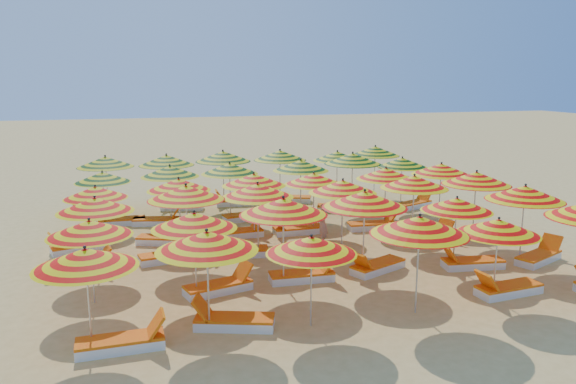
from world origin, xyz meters
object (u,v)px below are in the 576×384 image
object	(u,v)px
umbrella_7	(194,221)
lounger_17	(373,225)
lounger_8	(539,257)
lounger_21	(287,214)
umbrella_11	(525,193)
umbrella_22	(386,174)
umbrella_26	(230,169)
umbrella_13	(186,193)
beachgoer_a	(323,224)
lounger_18	(120,221)
lounger_14	(165,239)
lounger_15	(239,233)
umbrella_27	(301,165)
lounger_0	(123,342)
lounger_19	(158,221)
umbrella_21	(314,179)
lounger_9	(80,268)
umbrella_20	(254,180)
umbrella_4	(498,227)
umbrella_29	(402,162)
lounger_27	(290,198)
umbrella_14	(258,190)
umbrella_18	(95,192)
lounger_16	(297,229)
lounger_23	(414,204)
umbrella_28	(353,159)
umbrella_8	(283,207)
umbrella_2	(311,245)
lounger_2	(507,289)
lounger_4	(220,286)
lounger_24	(93,210)
umbrella_17	(476,178)
umbrella_25	(170,171)
umbrella_33	(280,155)
umbrella_24	(102,177)
lounger_11	(238,251)
umbrella_19	(179,185)
umbrella_35	(375,151)
umbrella_6	(89,228)
umbrella_16	(414,182)
umbrella_0	(85,258)
lounger_5	(303,275)
umbrella_30	(105,162)
lounger_7	(471,263)
umbrella_15	(343,187)
lounger_26	(235,202)
umbrella_10	(457,205)
lounger_13	(79,247)

from	to	relation	value
umbrella_7	lounger_17	bearing A→B (deg)	33.65
lounger_8	lounger_21	distance (m)	9.04
umbrella_11	lounger_21	xyz separation A→B (m)	(-5.10, 6.91, -1.92)
umbrella_22	umbrella_26	world-z (taller)	umbrella_26
umbrella_13	beachgoer_a	world-z (taller)	umbrella_13
lounger_18	umbrella_11	bearing A→B (deg)	147.13
lounger_14	lounger_15	bearing A→B (deg)	24.55
umbrella_27	lounger_0	distance (m)	11.66
lounger_14	lounger_19	world-z (taller)	same
umbrella_21	lounger_9	bearing A→B (deg)	-163.63
umbrella_20	umbrella_22	distance (m)	4.79
umbrella_4	umbrella_29	distance (m)	9.65
lounger_27	umbrella_14	bearing A→B (deg)	89.24
umbrella_18	lounger_16	bearing A→B (deg)	-0.35
umbrella_20	lounger_23	distance (m)	7.95
umbrella_18	umbrella_28	bearing A→B (deg)	15.21
umbrella_28	lounger_14	xyz separation A→B (m)	(-7.58, -2.64, -1.98)
umbrella_8	lounger_9	world-z (taller)	umbrella_8
umbrella_8	umbrella_18	world-z (taller)	umbrella_8
umbrella_2	lounger_0	size ratio (longest dim) A/B	1.45
lounger_2	lounger_4	size ratio (longest dim) A/B	0.98
lounger_24	lounger_2	bearing A→B (deg)	154.97
umbrella_17	umbrella_25	xyz separation A→B (m)	(-9.42, 4.92, -0.12)
umbrella_20	umbrella_33	world-z (taller)	umbrella_33
umbrella_25	lounger_18	bearing A→B (deg)	168.35
lounger_8	lounger_9	bearing A→B (deg)	144.78
umbrella_17	umbrella_24	bearing A→B (deg)	156.58
umbrella_4	lounger_11	distance (m)	7.51
umbrella_19	lounger_24	size ratio (longest dim) A/B	1.20
umbrella_35	lounger_4	xyz separation A→B (m)	(-8.67, -9.72, -1.91)
lounger_11	lounger_24	distance (m)	8.18
umbrella_6	umbrella_16	size ratio (longest dim) A/B	0.94
umbrella_25	umbrella_27	size ratio (longest dim) A/B	0.80
umbrella_28	umbrella_0	bearing A→B (deg)	-134.89
umbrella_20	lounger_5	world-z (taller)	umbrella_20
umbrella_7	umbrella_30	bearing A→B (deg)	103.28
umbrella_24	lounger_23	world-z (taller)	umbrella_24
lounger_5	lounger_7	xyz separation A→B (m)	(4.89, -0.33, 0.00)
umbrella_22	umbrella_28	size ratio (longest dim) A/B	0.82
umbrella_15	lounger_8	bearing A→B (deg)	-29.44
lounger_0	lounger_15	world-z (taller)	same
umbrella_8	umbrella_25	world-z (taller)	umbrella_8
umbrella_18	lounger_8	xyz separation A→B (m)	(12.46, -4.88, -1.67)
lounger_9	lounger_16	bearing A→B (deg)	7.17
lounger_26	lounger_19	bearing A→B (deg)	40.16
umbrella_10	umbrella_21	world-z (taller)	umbrella_21
umbrella_7	lounger_21	size ratio (longest dim) A/B	1.49
lounger_9	lounger_13	xyz separation A→B (m)	(-0.20, 2.13, 0.00)
umbrella_25	umbrella_35	bearing A→B (deg)	15.34
umbrella_2	umbrella_14	xyz separation A→B (m)	(0.02, 5.11, 0.19)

